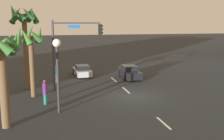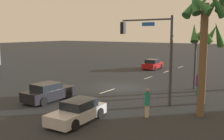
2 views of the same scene
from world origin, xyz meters
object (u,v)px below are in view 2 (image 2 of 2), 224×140
Objects in this scene: car_2 at (153,64)px; palm_tree_1 at (205,21)px; pedestrian_0 at (198,83)px; pedestrian_1 at (147,102)px; palm_tree_2 at (206,42)px; car_1 at (78,112)px; traffic_signal at (153,45)px; streetlamp at (196,50)px; car_0 at (49,92)px.

palm_tree_1 is (18.50, 11.63, 5.28)m from car_2.
pedestrian_0 is 7.61m from pedestrian_1.
car_2 is at bearing -147.86° from palm_tree_1.
pedestrian_0 is at bearing 37.46° from car_2.
palm_tree_2 is at bearing -168.99° from palm_tree_1.
palm_tree_2 is (-3.04, -0.59, -1.40)m from palm_tree_1.
car_2 is at bearing -166.11° from car_1.
traffic_signal is 6.58m from streetlamp.
pedestrian_1 is at bearing -22.91° from palm_tree_2.
car_2 reaches higher than car_1.
palm_tree_1 is at bearing 32.14° from car_2.
traffic_signal reaches higher than car_0.
traffic_signal reaches higher than streetlamp.
palm_tree_2 reaches higher than pedestrian_0.
pedestrian_1 is at bearing -7.88° from pedestrian_0.
car_0 is at bearing -61.68° from palm_tree_2.
palm_tree_2 is (15.47, 11.04, 3.88)m from car_2.
palm_tree_2 is at bearing 115.39° from traffic_signal.
car_2 is at bearing -142.54° from pedestrian_0.
car_2 is at bearing -155.88° from traffic_signal.
car_2 is 22.48m from palm_tree_1.
pedestrian_0 is 0.31× the size of palm_tree_2.
palm_tree_1 is 1.30× the size of palm_tree_2.
car_2 is 19.39m from palm_tree_2.
traffic_signal is at bearing 24.12° from car_2.
traffic_signal is at bearing 164.01° from car_1.
palm_tree_2 is (-8.02, 5.23, 3.94)m from car_1.
palm_tree_2 reaches higher than car_2.
streetlamp is at bearing -157.04° from palm_tree_2.
pedestrian_1 is (-0.48, 8.13, 0.31)m from car_0.
car_1 is at bearing -46.16° from pedestrian_1.
car_0 is 8.72m from traffic_signal.
car_0 is at bearing -48.84° from pedestrian_0.
pedestrian_1 reaches higher than car_0.
traffic_signal is at bearing -11.95° from streetlamp.
car_1 is 4.30m from pedestrian_1.
car_0 is at bearing 2.10° from car_2.
traffic_signal is 1.25× the size of streetlamp.
pedestrian_0 is (2.31, 0.94, -2.67)m from streetlamp.
traffic_signal is 5.74m from pedestrian_0.
palm_tree_2 is (4.80, 2.03, 0.85)m from streetlamp.
car_1 is 2.24× the size of pedestrian_1.
traffic_signal is (17.08, 7.65, 3.66)m from car_2.
pedestrian_0 reaches higher than car_0.
palm_tree_2 is at bearing 118.32° from car_0.
car_1 is 0.67× the size of palm_tree_2.
pedestrian_1 reaches higher than car_2.
car_2 is (-21.00, -0.77, 0.01)m from car_0.
palm_tree_2 is (2.49, 1.09, 3.52)m from pedestrian_0.
pedestrian_0 is 0.24× the size of palm_tree_1.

